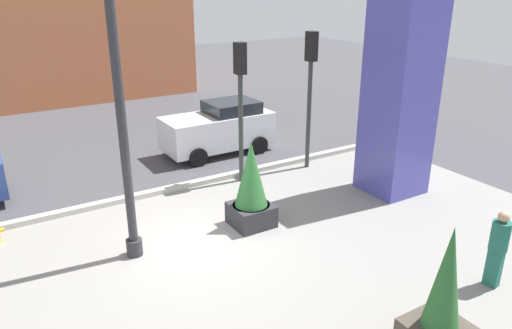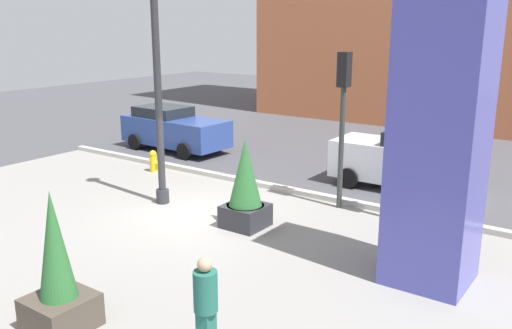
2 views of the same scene
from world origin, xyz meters
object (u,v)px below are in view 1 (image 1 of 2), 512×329
object	(u,v)px
potted_plant_mid_plaza	(251,188)
traffic_light_far_side	(240,90)
traffic_light_corner	(310,78)
car_curb_east	(219,128)
lamp_post	(122,121)
potted_plant_by_pillar	(442,307)
art_pillar_blue	(400,93)
pedestrian_on_sidewalk	(498,245)

from	to	relation	value
potted_plant_mid_plaza	traffic_light_far_side	world-z (taller)	traffic_light_far_side
potted_plant_mid_plaza	traffic_light_corner	distance (m)	4.90
traffic_light_far_side	car_curb_east	xyz separation A→B (m)	(0.65, 2.69, -1.95)
lamp_post	car_curb_east	xyz separation A→B (m)	(4.90, 5.22, -2.24)
traffic_light_far_side	traffic_light_corner	distance (m)	2.46
potted_plant_by_pillar	traffic_light_far_side	world-z (taller)	traffic_light_far_side
potted_plant_by_pillar	art_pillar_blue	bearing A→B (deg)	50.22
traffic_light_far_side	traffic_light_corner	xyz separation A→B (m)	(2.45, -0.12, 0.12)
car_curb_east	pedestrian_on_sidewalk	xyz separation A→B (m)	(0.94, -10.18, 0.02)
potted_plant_by_pillar	pedestrian_on_sidewalk	size ratio (longest dim) A/B	1.42
traffic_light_far_side	potted_plant_mid_plaza	bearing A→B (deg)	-114.95
art_pillar_blue	lamp_post	bearing A→B (deg)	177.12
traffic_light_corner	lamp_post	bearing A→B (deg)	-160.20
traffic_light_far_side	car_curb_east	world-z (taller)	traffic_light_far_side
potted_plant_mid_plaza	art_pillar_blue	bearing A→B (deg)	-3.05
potted_plant_by_pillar	car_curb_east	xyz separation A→B (m)	(1.62, 10.88, -0.01)
art_pillar_blue	potted_plant_by_pillar	distance (m)	7.15
traffic_light_far_side	pedestrian_on_sidewalk	xyz separation A→B (m)	(1.60, -7.49, -1.93)
lamp_post	potted_plant_mid_plaza	distance (m)	3.69
art_pillar_blue	pedestrian_on_sidewalk	xyz separation A→B (m)	(-1.83, -4.57, -1.98)
car_curb_east	pedestrian_on_sidewalk	world-z (taller)	car_curb_east
traffic_light_far_side	pedestrian_on_sidewalk	distance (m)	7.89
lamp_post	art_pillar_blue	world-z (taller)	lamp_post
potted_plant_mid_plaza	car_curb_east	distance (m)	5.69
art_pillar_blue	potted_plant_mid_plaza	xyz separation A→B (m)	(-4.67, 0.25, -1.89)
traffic_light_corner	pedestrian_on_sidewalk	xyz separation A→B (m)	(-0.86, -7.37, -2.04)
art_pillar_blue	car_curb_east	bearing A→B (deg)	116.34
potted_plant_by_pillar	traffic_light_far_side	bearing A→B (deg)	83.31
lamp_post	traffic_light_far_side	bearing A→B (deg)	30.79
art_pillar_blue	potted_plant_mid_plaza	size ratio (longest dim) A/B	2.60
potted_plant_by_pillar	traffic_light_far_side	distance (m)	8.47
potted_plant_by_pillar	car_curb_east	size ratio (longest dim) A/B	0.62
potted_plant_mid_plaza	traffic_light_corner	size ratio (longest dim) A/B	0.51
traffic_light_far_side	car_curb_east	distance (m)	3.39
potted_plant_by_pillar	traffic_light_corner	size ratio (longest dim) A/B	0.54
art_pillar_blue	pedestrian_on_sidewalk	bearing A→B (deg)	-111.88
lamp_post	potted_plant_by_pillar	bearing A→B (deg)	-59.88
traffic_light_corner	car_curb_east	bearing A→B (deg)	122.65
lamp_post	pedestrian_on_sidewalk	xyz separation A→B (m)	(5.84, -4.96, -2.22)
art_pillar_blue	traffic_light_corner	xyz separation A→B (m)	(-0.98, 2.80, 0.06)
art_pillar_blue	potted_plant_mid_plaza	bearing A→B (deg)	176.95
traffic_light_far_side	pedestrian_on_sidewalk	bearing A→B (deg)	-77.96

